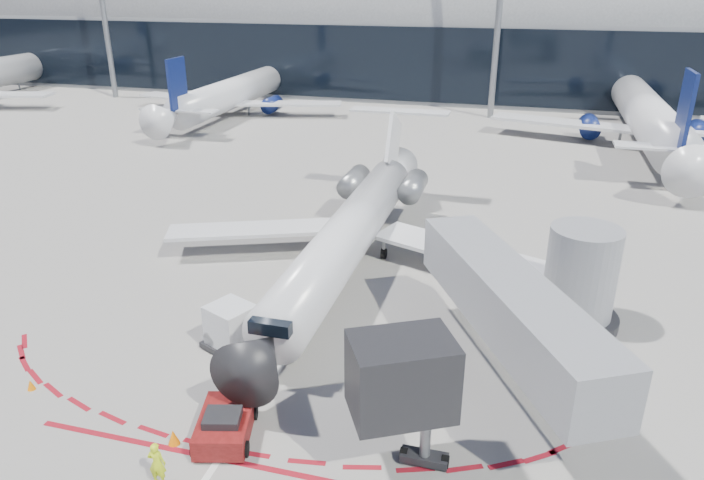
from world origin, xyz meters
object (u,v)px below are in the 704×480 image
(regional_jet, at_px, (354,227))
(ramp_worker, at_px, (157,463))
(uld_container, at_px, (231,328))
(pushback_tug, at_px, (225,425))

(regional_jet, xyz_separation_m, ramp_worker, (-1.69, -17.72, -1.53))
(regional_jet, height_order, uld_container, regional_jet)
(regional_jet, distance_m, uld_container, 10.28)
(uld_container, bearing_deg, pushback_tug, -43.23)
(regional_jet, relative_size, pushback_tug, 6.00)
(uld_container, bearing_deg, ramp_worker, -57.83)
(ramp_worker, distance_m, uld_container, 8.02)
(regional_jet, height_order, ramp_worker, regional_jet)
(ramp_worker, relative_size, uld_container, 0.56)
(regional_jet, bearing_deg, ramp_worker, -95.44)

